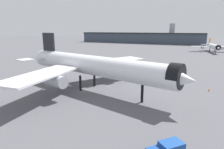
# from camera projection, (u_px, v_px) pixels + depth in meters

# --- Properties ---
(ground) EXTENTS (900.00, 900.00, 0.00)m
(ground) POSITION_uv_depth(u_px,v_px,m) (83.00, 91.00, 61.32)
(ground) COLOR #56565B
(airliner_near_gate) EXTENTS (60.79, 54.05, 17.69)m
(airliner_near_gate) POSITION_uv_depth(u_px,v_px,m) (93.00, 66.00, 60.57)
(airliner_near_gate) COLOR white
(airliner_near_gate) RESTS_ON ground
(airliner_far_taxiway) EXTENTS (35.34, 38.93, 11.24)m
(airliner_far_taxiway) POSITION_uv_depth(u_px,v_px,m) (213.00, 46.00, 165.16)
(airliner_far_taxiway) COLOR silver
(airliner_far_taxiway) RESTS_ON ground
(terminal_building) EXTENTS (175.58, 41.00, 26.68)m
(terminal_building) POSITION_uv_depth(u_px,v_px,m) (140.00, 38.00, 273.74)
(terminal_building) COLOR #3D4756
(terminal_building) RESTS_ON ground
(baggage_tug_wing) EXTENTS (2.48, 3.47, 1.85)m
(baggage_tug_wing) POSITION_uv_depth(u_px,v_px,m) (50.00, 69.00, 89.11)
(baggage_tug_wing) COLOR black
(baggage_tug_wing) RESTS_ON ground
(traffic_cone_near_nose) EXTENTS (0.61, 0.61, 0.76)m
(traffic_cone_near_nose) POSITION_uv_depth(u_px,v_px,m) (209.00, 90.00, 60.61)
(traffic_cone_near_nose) COLOR #F2600C
(traffic_cone_near_nose) RESTS_ON ground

